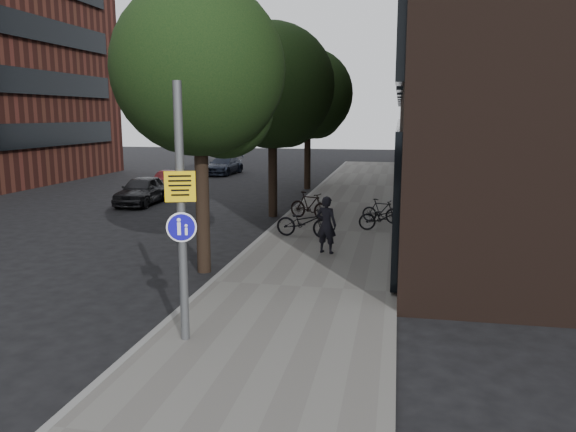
% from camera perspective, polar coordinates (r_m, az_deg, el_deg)
% --- Properties ---
extents(ground, '(120.00, 120.00, 0.00)m').
position_cam_1_polar(ground, '(10.54, -3.15, -13.01)').
color(ground, black).
rests_on(ground, ground).
extents(sidewalk, '(4.50, 60.00, 0.12)m').
position_cam_1_polar(sidewalk, '(19.93, 4.60, -1.66)').
color(sidewalk, '#5E5C57').
rests_on(sidewalk, ground).
extents(curb_edge, '(0.15, 60.00, 0.13)m').
position_cam_1_polar(curb_edge, '(20.29, -1.73, -1.40)').
color(curb_edge, slate).
rests_on(curb_edge, ground).
extents(building_right_dark_brick, '(12.00, 40.00, 18.00)m').
position_cam_1_polar(building_right_dark_brick, '(32.33, 22.96, 18.08)').
color(building_right_dark_brick, black).
rests_on(building_right_dark_brick, ground).
extents(street_tree_near, '(4.40, 4.40, 7.50)m').
position_cam_1_polar(street_tree_near, '(14.90, -8.58, 13.79)').
color(street_tree_near, black).
rests_on(street_tree_near, ground).
extents(street_tree_mid, '(5.00, 5.00, 7.80)m').
position_cam_1_polar(street_tree_mid, '(23.08, -1.35, 12.61)').
color(street_tree_mid, black).
rests_on(street_tree_mid, ground).
extents(street_tree_far, '(5.00, 5.00, 7.80)m').
position_cam_1_polar(street_tree_far, '(31.92, 2.19, 11.95)').
color(street_tree_far, black).
rests_on(street_tree_far, ground).
extents(signpost, '(0.52, 0.19, 4.61)m').
position_cam_1_polar(signpost, '(10.03, -10.78, 0.24)').
color(signpost, '#595B5E').
rests_on(signpost, sidewalk).
extents(pedestrian, '(0.71, 0.57, 1.70)m').
position_cam_1_polar(pedestrian, '(16.56, 3.93, -0.89)').
color(pedestrian, black).
rests_on(pedestrian, sidewalk).
extents(parked_bike_facade_near, '(1.87, 0.96, 0.94)m').
position_cam_1_polar(parked_bike_facade_near, '(20.17, 9.71, -0.10)').
color(parked_bike_facade_near, black).
rests_on(parked_bike_facade_near, sidewalk).
extents(parked_bike_facade_far, '(1.57, 0.85, 0.91)m').
position_cam_1_polar(parked_bike_facade_far, '(21.53, 9.45, 0.52)').
color(parked_bike_facade_far, black).
rests_on(parked_bike_facade_far, sidewalk).
extents(parked_bike_curb_near, '(1.99, 0.90, 1.01)m').
position_cam_1_polar(parked_bike_curb_near, '(18.75, 1.65, -0.63)').
color(parked_bike_curb_near, black).
rests_on(parked_bike_curb_near, sidewalk).
extents(parked_bike_curb_far, '(1.84, 1.17, 1.07)m').
position_cam_1_polar(parked_bike_curb_far, '(22.02, 2.20, 1.09)').
color(parked_bike_curb_far, black).
rests_on(parked_bike_curb_far, sidewalk).
extents(parked_car_near, '(1.73, 3.96, 1.33)m').
position_cam_1_polar(parked_car_near, '(27.27, -14.61, 2.55)').
color(parked_car_near, black).
rests_on(parked_car_near, ground).
extents(parked_car_mid, '(1.45, 3.54, 1.14)m').
position_cam_1_polar(parked_car_mid, '(31.37, -11.97, 3.45)').
color(parked_car_mid, '#58191D').
rests_on(parked_car_mid, ground).
extents(parked_car_far, '(2.06, 4.46, 1.26)m').
position_cam_1_polar(parked_car_far, '(40.13, -6.53, 5.14)').
color(parked_car_far, '#1C2333').
rests_on(parked_car_far, ground).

